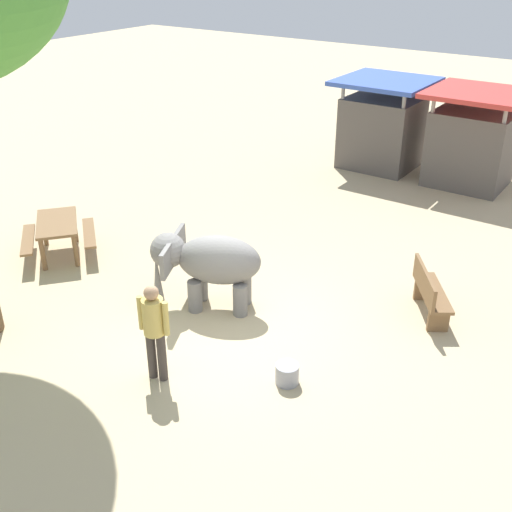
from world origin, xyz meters
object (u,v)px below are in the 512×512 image
Objects in this scene: market_stall_blue at (382,128)px; market_stall_red at (472,143)px; feed_bucket at (287,374)px; person_handler at (154,326)px; picnic_table_near at (58,230)px; wooden_bench at (429,292)px; elephant at (207,262)px.

market_stall_red is (2.60, 0.00, 0.00)m from market_stall_blue.
market_stall_blue is at bearing 107.32° from feed_bucket.
person_handler is 4.92m from picnic_table_near.
person_handler is 0.77× the size of picnic_table_near.
market_stall_blue is (-4.16, 6.99, 0.67)m from wooden_bench.
market_stall_blue is 10.56m from feed_bucket.
feed_bucket is (1.69, 1.03, -0.79)m from person_handler.
picnic_table_near is 0.83× the size of market_stall_blue.
elephant is at bearing 5.38° from person_handler.
picnic_table_near is (-7.25, -2.19, 0.12)m from wooden_bench.
elephant is at bearing -93.98° from wooden_bench.
market_stall_red is at bearing 93.02° from feed_bucket.
market_stall_red is (1.16, 11.06, 0.19)m from person_handler.
elephant reaches higher than picnic_table_near.
elephant is 5.55× the size of feed_bucket.
market_stall_blue is at bearing -110.31° from elephant.
person_handler is 2.13m from feed_bucket.
feed_bucket is (-1.03, -3.05, -0.31)m from wooden_bench.
elephant is 2.69m from feed_bucket.
market_stall_blue is (-1.44, 11.06, 0.19)m from person_handler.
feed_bucket is (3.13, -10.04, -0.98)m from market_stall_blue.
market_stall_red is (-1.56, 6.99, 0.67)m from wooden_bench.
wooden_bench is at bearing -123.70° from picnic_table_near.
person_handler is at bearing -95.98° from market_stall_red.
market_stall_red is (1.83, 8.97, 0.24)m from elephant.
market_stall_blue is (-0.77, 8.97, 0.24)m from elephant.
wooden_bench is at bearing -46.25° from person_handler.
market_stall_blue is at bearing 176.52° from wooden_bench.
market_stall_red is 7.00× the size of feed_bucket.
market_stall_red is (5.69, 9.18, 0.55)m from picnic_table_near.
picnic_table_near is at bearing -121.79° from market_stall_red.
person_handler reaches higher than picnic_table_near.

